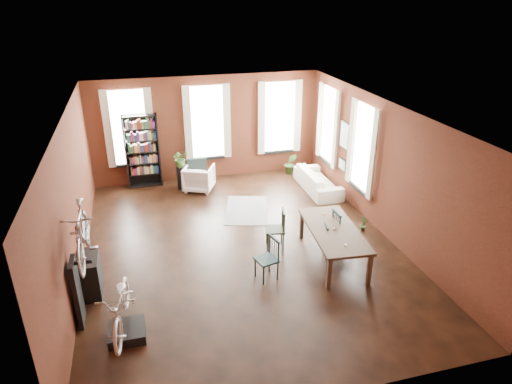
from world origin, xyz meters
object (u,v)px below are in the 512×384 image
object	(u,v)px
dining_table	(333,244)
white_armchair	(199,177)
dining_chair_a	(267,259)
dining_chair_b	(275,229)
bicycle_floor	(118,285)
bookshelf	(142,151)
bike_trainer	(127,332)
dining_chair_d	(343,230)
console_table	(90,275)
plant_stand	(183,177)
cream_sofa	(318,177)
dining_chair_c	(332,241)

from	to	relation	value
dining_table	white_armchair	distance (m)	5.10
dining_chair_a	dining_chair_b	bearing A→B (deg)	140.11
white_armchair	dining_chair_b	bearing A→B (deg)	131.92
white_armchair	bicycle_floor	world-z (taller)	bicycle_floor
bookshelf	bike_trainer	world-z (taller)	bookshelf
dining_chair_d	console_table	distance (m)	5.51
white_armchair	plant_stand	bearing A→B (deg)	-11.29
bike_trainer	cream_sofa	bearing A→B (deg)	41.90
dining_table	dining_chair_a	xyz separation A→B (m)	(-1.61, -0.32, 0.07)
cream_sofa	plant_stand	world-z (taller)	cream_sofa
cream_sofa	plant_stand	distance (m)	4.05
white_armchair	dining_chair_d	bearing A→B (deg)	146.71
console_table	bike_trainer	bearing A→B (deg)	-66.26
console_table	dining_table	bearing A→B (deg)	-1.45
dining_table	white_armchair	bearing A→B (deg)	121.66
cream_sofa	dining_chair_a	bearing A→B (deg)	145.17
dining_chair_c	console_table	bearing A→B (deg)	101.08
dining_chair_b	bike_trainer	world-z (taller)	dining_chair_b
dining_chair_d	bookshelf	bearing A→B (deg)	38.75
dining_chair_b	dining_chair_d	xyz separation A→B (m)	(1.49, -0.46, 0.01)
dining_chair_c	bookshelf	world-z (taller)	bookshelf
white_armchair	cream_sofa	distance (m)	3.54
bike_trainer	bicycle_floor	distance (m)	0.96
dining_chair_b	cream_sofa	distance (m)	3.57
cream_sofa	bike_trainer	size ratio (longest dim) A/B	3.35
dining_chair_a	cream_sofa	world-z (taller)	dining_chair_a
console_table	plant_stand	bearing A→B (deg)	63.42
bookshelf	cream_sofa	xyz separation A→B (m)	(4.95, -1.70, -0.69)
dining_table	dining_chair_a	distance (m)	1.65
console_table	bicycle_floor	world-z (taller)	bicycle_floor
dining_table	plant_stand	distance (m)	5.58
bookshelf	cream_sofa	size ratio (longest dim) A/B	1.06
cream_sofa	console_table	world-z (taller)	cream_sofa
dining_chair_c	console_table	distance (m)	5.14
dining_chair_a	bicycle_floor	world-z (taller)	bicycle_floor
dining_chair_a	white_armchair	distance (m)	4.93
bookshelf	white_armchair	world-z (taller)	bookshelf
dining_chair_d	cream_sofa	distance (m)	3.34
bookshelf	bicycle_floor	size ratio (longest dim) A/B	1.26
plant_stand	bike_trainer	bearing A→B (deg)	-105.36
dining_chair_a	console_table	world-z (taller)	dining_chair_a
dining_chair_d	plant_stand	size ratio (longest dim) A/B	1.40
dining_chair_c	console_table	world-z (taller)	console_table
dining_chair_d	cream_sofa	bearing A→B (deg)	-14.18
cream_sofa	plant_stand	bearing A→B (deg)	72.11
dining_chair_b	bookshelf	xyz separation A→B (m)	(-2.74, 4.50, 0.63)
dining_table	dining_chair_c	world-z (taller)	dining_chair_c
dining_chair_d	white_armchair	size ratio (longest dim) A/B	1.15
bookshelf	dining_chair_b	bearing A→B (deg)	-58.65
dining_chair_a	white_armchair	xyz separation A→B (m)	(-0.67, 4.88, -0.03)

